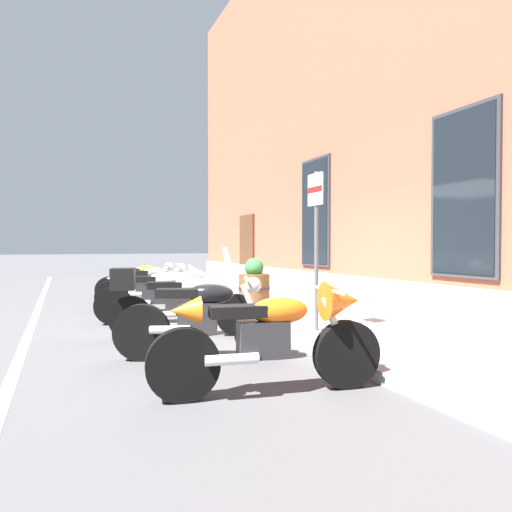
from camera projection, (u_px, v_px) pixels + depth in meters
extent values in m
plane|color=#424244|center=(241.00, 324.00, 7.50)|extent=(140.00, 140.00, 0.00)
cube|color=gray|center=(311.00, 315.00, 8.04)|extent=(27.02, 2.74, 0.13)
cube|color=silver|center=(26.00, 340.00, 6.22)|extent=(27.02, 0.12, 0.01)
cube|color=brown|center=(487.00, 78.00, 9.66)|extent=(21.02, 5.96, 9.88)
cube|color=gray|center=(372.00, 296.00, 8.56)|extent=(21.02, 0.10, 0.70)
cube|color=#472B19|center=(247.00, 251.00, 14.33)|extent=(1.10, 0.08, 2.30)
cube|color=#2D2D33|center=(316.00, 212.00, 10.46)|extent=(1.22, 0.06, 2.52)
cube|color=black|center=(315.00, 212.00, 10.44)|extent=(1.10, 0.03, 2.40)
cube|color=#2D2D33|center=(464.00, 192.00, 6.60)|extent=(1.22, 0.06, 2.52)
cube|color=black|center=(462.00, 192.00, 6.59)|extent=(1.10, 0.03, 2.40)
cylinder|color=black|center=(175.00, 289.00, 10.37)|extent=(0.27, 0.63, 0.62)
cylinder|color=black|center=(109.00, 290.00, 10.14)|extent=(0.27, 0.63, 0.62)
cylinder|color=silver|center=(170.00, 279.00, 10.35)|extent=(0.14, 0.31, 0.61)
cube|color=#28282B|center=(140.00, 282.00, 10.24)|extent=(0.32, 0.48, 0.32)
ellipsoid|color=gold|center=(147.00, 271.00, 10.26)|extent=(0.38, 0.57, 0.24)
cube|color=black|center=(129.00, 271.00, 10.20)|extent=(0.33, 0.52, 0.10)
cylinder|color=silver|center=(167.00, 263.00, 10.33)|extent=(0.61, 0.19, 0.04)
cylinder|color=silver|center=(126.00, 288.00, 10.08)|extent=(0.20, 0.46, 0.09)
sphere|color=silver|center=(170.00, 266.00, 10.34)|extent=(0.18, 0.18, 0.18)
cylinder|color=black|center=(187.00, 295.00, 9.04)|extent=(0.22, 0.65, 0.64)
cylinder|color=black|center=(112.00, 297.00, 8.68)|extent=(0.22, 0.65, 0.64)
cylinder|color=silver|center=(182.00, 283.00, 9.01)|extent=(0.12, 0.31, 0.63)
cube|color=#28282B|center=(147.00, 287.00, 8.84)|extent=(0.29, 0.47, 0.32)
ellipsoid|color=slate|center=(155.00, 273.00, 8.87)|extent=(0.34, 0.55, 0.24)
cube|color=black|center=(135.00, 273.00, 8.78)|extent=(0.29, 0.51, 0.10)
cylinder|color=silver|center=(177.00, 265.00, 8.98)|extent=(0.62, 0.13, 0.04)
cylinder|color=silver|center=(131.00, 295.00, 8.65)|extent=(0.16, 0.46, 0.09)
sphere|color=silver|center=(181.00, 268.00, 9.00)|extent=(0.18, 0.18, 0.18)
cylinder|color=black|center=(202.00, 304.00, 7.71)|extent=(0.26, 0.64, 0.63)
cylinder|color=black|center=(114.00, 306.00, 7.44)|extent=(0.26, 0.64, 0.63)
cylinder|color=silver|center=(196.00, 290.00, 7.69)|extent=(0.13, 0.31, 0.61)
cube|color=#28282B|center=(155.00, 294.00, 7.57)|extent=(0.31, 0.48, 0.32)
ellipsoid|color=silver|center=(164.00, 280.00, 7.59)|extent=(0.37, 0.56, 0.24)
cube|color=black|center=(141.00, 279.00, 7.52)|extent=(0.32, 0.52, 0.10)
cylinder|color=silver|center=(191.00, 269.00, 7.67)|extent=(0.61, 0.17, 0.04)
cylinder|color=silver|center=(137.00, 303.00, 7.39)|extent=(0.19, 0.46, 0.09)
cone|color=silver|center=(199.00, 275.00, 7.69)|extent=(0.43, 0.41, 0.36)
cone|color=silver|center=(115.00, 278.00, 7.44)|extent=(0.29, 0.31, 0.24)
cylinder|color=black|center=(236.00, 314.00, 6.57)|extent=(0.25, 0.62, 0.61)
cylinder|color=black|center=(131.00, 318.00, 6.28)|extent=(0.25, 0.62, 0.61)
cylinder|color=silver|center=(229.00, 298.00, 6.55)|extent=(0.13, 0.31, 0.62)
cube|color=#28282B|center=(181.00, 304.00, 6.41)|extent=(0.31, 0.48, 0.32)
ellipsoid|color=#B7BABF|center=(191.00, 286.00, 6.44)|extent=(0.36, 0.56, 0.24)
cube|color=black|center=(164.00, 285.00, 6.36)|extent=(0.32, 0.52, 0.10)
cylinder|color=silver|center=(224.00, 273.00, 6.52)|extent=(0.61, 0.17, 0.04)
cylinder|color=silver|center=(159.00, 315.00, 6.24)|extent=(0.18, 0.46, 0.09)
cube|color=#B2BCC6|center=(228.00, 261.00, 6.53)|extent=(0.38, 0.22, 0.40)
cube|color=black|center=(123.00, 279.00, 6.25)|extent=(0.42, 0.39, 0.30)
cylinder|color=black|center=(262.00, 331.00, 5.17)|extent=(0.34, 0.65, 0.65)
cylinder|color=black|center=(142.00, 332.00, 5.11)|extent=(0.34, 0.65, 0.65)
cylinder|color=silver|center=(253.00, 310.00, 5.16)|extent=(0.17, 0.31, 0.62)
cube|color=#28282B|center=(198.00, 316.00, 5.14)|extent=(0.36, 0.49, 0.32)
ellipsoid|color=black|center=(211.00, 294.00, 5.14)|extent=(0.43, 0.58, 0.24)
cube|color=black|center=(178.00, 293.00, 5.12)|extent=(0.38, 0.53, 0.10)
cylinder|color=silver|center=(246.00, 279.00, 5.15)|extent=(0.59, 0.26, 0.04)
cylinder|color=silver|center=(170.00, 330.00, 5.01)|extent=(0.25, 0.45, 0.09)
sphere|color=silver|center=(253.00, 285.00, 5.15)|extent=(0.18, 0.18, 0.18)
cylinder|color=black|center=(346.00, 354.00, 4.12)|extent=(0.22, 0.64, 0.63)
cylinder|color=black|center=(183.00, 365.00, 3.76)|extent=(0.22, 0.64, 0.63)
cylinder|color=silver|center=(337.00, 329.00, 4.09)|extent=(0.12, 0.31, 0.61)
cube|color=#28282B|center=(263.00, 339.00, 3.92)|extent=(0.29, 0.47, 0.32)
ellipsoid|color=orange|center=(279.00, 311.00, 3.95)|extent=(0.34, 0.56, 0.24)
cube|color=black|center=(237.00, 311.00, 3.86)|extent=(0.30, 0.51, 0.10)
cylinder|color=silver|center=(329.00, 290.00, 4.06)|extent=(0.62, 0.14, 0.04)
cylinder|color=silver|center=(232.00, 359.00, 3.74)|extent=(0.16, 0.46, 0.09)
cone|color=orange|center=(342.00, 301.00, 4.10)|extent=(0.41, 0.39, 0.36)
cone|color=orange|center=(185.00, 311.00, 3.75)|extent=(0.28, 0.30, 0.24)
cylinder|color=#4C4C51|center=(316.00, 251.00, 6.25)|extent=(0.06, 0.06, 2.22)
cube|color=white|center=(315.00, 189.00, 6.22)|extent=(0.36, 0.03, 0.44)
cube|color=red|center=(314.00, 189.00, 6.22)|extent=(0.36, 0.01, 0.08)
cylinder|color=brown|center=(254.00, 288.00, 9.40)|extent=(0.65, 0.65, 0.59)
cylinder|color=black|center=(254.00, 288.00, 9.40)|extent=(0.68, 0.68, 0.04)
sphere|color=#28602D|center=(254.00, 267.00, 9.39)|extent=(0.40, 0.40, 0.40)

